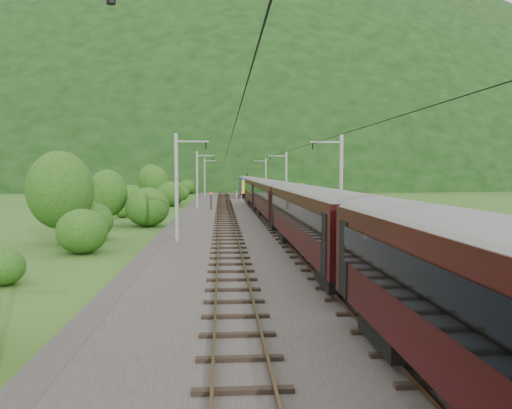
{
  "coord_description": "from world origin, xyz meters",
  "views": [
    {
      "loc": [
        -2.89,
        -37.28,
        5.44
      ],
      "look_at": [
        0.16,
        6.19,
        2.6
      ],
      "focal_mm": 35.0,
      "sensor_mm": 36.0,
      "label": 1
    }
  ],
  "objects": [
    {
      "name": "vegetation_left",
      "position": [
        -13.99,
        16.87,
        2.68
      ],
      "size": [
        12.77,
        147.41,
        7.04
      ],
      "color": "#174412",
      "rests_on": "ground"
    },
    {
      "name": "vegetation_right",
      "position": [
        11.96,
        29.99,
        1.37
      ],
      "size": [
        5.46,
        104.01,
        3.19
      ],
      "color": "#174412",
      "rests_on": "ground"
    },
    {
      "name": "catenary_left",
      "position": [
        -6.12,
        32.0,
        4.5
      ],
      "size": [
        2.54,
        192.28,
        8.0
      ],
      "color": "gray",
      "rests_on": "railbed"
    },
    {
      "name": "railbed",
      "position": [
        0.0,
        10.0,
        0.15
      ],
      "size": [
        14.0,
        220.0,
        0.3
      ],
      "primitive_type": "cube",
      "color": "#38332D",
      "rests_on": "ground"
    },
    {
      "name": "mountain_ridge",
      "position": [
        -120.0,
        300.0,
        0.0
      ],
      "size": [
        336.0,
        280.0,
        132.0
      ],
      "primitive_type": "ellipsoid",
      "color": "black",
      "rests_on": "ground"
    },
    {
      "name": "mountain_main",
      "position": [
        0.0,
        260.0,
        0.0
      ],
      "size": [
        504.0,
        360.0,
        244.0
      ],
      "primitive_type": "ellipsoid",
      "color": "black",
      "rests_on": "ground"
    },
    {
      "name": "hazard_post_near",
      "position": [
        -0.06,
        54.29,
        1.15
      ],
      "size": [
        0.18,
        0.18,
        1.71
      ],
      "primitive_type": "cylinder",
      "color": "red",
      "rests_on": "railbed"
    },
    {
      "name": "overhead_wires",
      "position": [
        0.0,
        10.0,
        7.1
      ],
      "size": [
        4.83,
        198.0,
        0.03
      ],
      "color": "black",
      "rests_on": "ground"
    },
    {
      "name": "signal",
      "position": [
        -4.27,
        30.83,
        1.69
      ],
      "size": [
        0.26,
        0.26,
        2.37
      ],
      "color": "black",
      "rests_on": "railbed"
    },
    {
      "name": "track_left",
      "position": [
        -2.4,
        10.0,
        0.37
      ],
      "size": [
        2.4,
        220.0,
        0.27
      ],
      "color": "#533823",
      "rests_on": "railbed"
    },
    {
      "name": "hazard_post_far",
      "position": [
        0.75,
        52.12,
        1.06
      ],
      "size": [
        0.16,
        0.16,
        1.52
      ],
      "primitive_type": "cylinder",
      "color": "red",
      "rests_on": "railbed"
    },
    {
      "name": "catenary_right",
      "position": [
        6.12,
        32.0,
        4.5
      ],
      "size": [
        2.54,
        192.28,
        8.0
      ],
      "color": "gray",
      "rests_on": "railbed"
    },
    {
      "name": "ground",
      "position": [
        0.0,
        0.0,
        0.0
      ],
      "size": [
        600.0,
        600.0,
        0.0
      ],
      "primitive_type": "plane",
      "color": "#245019",
      "rests_on": "ground"
    },
    {
      "name": "track_right",
      "position": [
        2.4,
        10.0,
        0.37
      ],
      "size": [
        2.4,
        220.0,
        0.27
      ],
      "color": "#533823",
      "rests_on": "railbed"
    },
    {
      "name": "train",
      "position": [
        2.4,
        1.58,
        3.4
      ],
      "size": [
        2.85,
        137.37,
        4.95
      ],
      "color": "black",
      "rests_on": "ground"
    }
  ]
}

